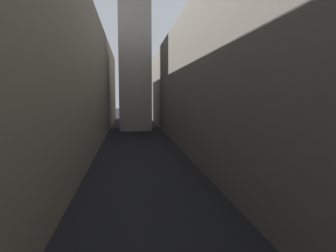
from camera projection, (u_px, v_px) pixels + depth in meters
name	position (u px, v px, depth m)	size (l,w,h in m)	color
ground_plane	(140.00, 149.00, 41.98)	(264.00, 264.00, 0.00)	black
building_block_left	(57.00, 81.00, 41.59)	(11.29, 108.00, 18.64)	#756B5B
building_block_right	(226.00, 84.00, 44.70)	(14.72, 108.00, 18.03)	#60594F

